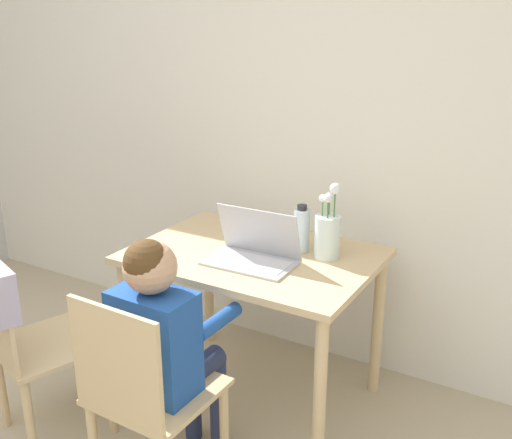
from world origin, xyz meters
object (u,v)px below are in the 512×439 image
(water_bottle, at_px, (302,230))
(laptop, at_px, (254,250))
(flower_vase, at_px, (328,233))
(chair_spare, at_px, (16,320))
(person_seated, at_px, (164,332))
(chair_occupied, at_px, (145,396))

(water_bottle, bearing_deg, laptop, -120.38)
(laptop, bearing_deg, flower_vase, 36.32)
(chair_spare, xyz_separation_m, person_seated, (0.63, 0.13, 0.06))
(chair_spare, distance_m, person_seated, 0.65)
(laptop, relative_size, water_bottle, 1.79)
(person_seated, xyz_separation_m, water_bottle, (0.18, 0.74, 0.19))
(flower_vase, bearing_deg, laptop, -142.18)
(person_seated, bearing_deg, water_bottle, -102.33)
(flower_vase, distance_m, water_bottle, 0.13)
(laptop, xyz_separation_m, flower_vase, (0.25, 0.19, 0.06))
(chair_occupied, bearing_deg, chair_spare, 2.64)
(flower_vase, bearing_deg, chair_spare, -137.55)
(chair_occupied, distance_m, person_seated, 0.23)
(laptop, height_order, water_bottle, laptop)
(chair_occupied, relative_size, laptop, 2.21)
(flower_vase, bearing_deg, person_seated, -112.72)
(chair_spare, relative_size, laptop, 2.24)
(laptop, distance_m, water_bottle, 0.24)
(chair_occupied, xyz_separation_m, water_bottle, (0.18, 0.85, 0.39))
(person_seated, relative_size, laptop, 2.67)
(chair_occupied, distance_m, water_bottle, 0.96)
(flower_vase, bearing_deg, water_bottle, 174.39)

